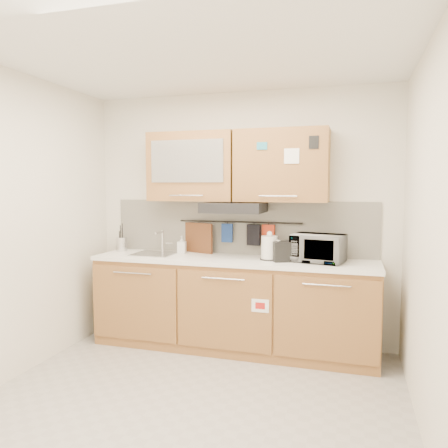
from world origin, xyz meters
The scene contains 21 objects.
floor centered at (0.00, 0.00, 0.00)m, with size 3.20×3.20×0.00m, color #9E9993.
ceiling centered at (0.00, 0.00, 2.60)m, with size 3.20×3.20×0.00m, color white.
wall_back centered at (0.00, 1.50, 1.30)m, with size 3.20×3.20×0.00m, color silver.
wall_left centered at (-1.60, 0.00, 1.30)m, with size 3.00×3.00×0.00m, color silver.
wall_right centered at (1.60, 0.00, 1.30)m, with size 3.00×3.00×0.00m, color silver.
base_cabinet centered at (0.00, 1.19, 0.41)m, with size 2.80×0.64×0.88m.
countertop centered at (0.00, 1.19, 0.90)m, with size 2.82×0.62×0.04m, color white.
backsplash centered at (0.00, 1.49, 1.20)m, with size 2.80×0.02×0.56m, color silver.
upper_cabinets centered at (0.00, 1.32, 1.83)m, with size 1.82×0.37×0.70m.
range_hood centered at (0.00, 1.25, 1.42)m, with size 0.60×0.46×0.10m, color black.
sink centered at (-0.85, 1.21, 0.92)m, with size 0.42×0.40×0.26m.
utensil_rail centered at (0.00, 1.45, 1.26)m, with size 0.02×0.02×1.30m, color black.
utensil_crock centered at (-1.30, 1.31, 1.00)m, with size 0.14×0.14×0.30m.
kettle centered at (0.37, 1.20, 1.03)m, with size 0.21×0.20×0.28m.
toaster centered at (0.54, 1.17, 1.02)m, with size 0.29×0.24×0.19m.
microwave centered at (0.83, 1.21, 1.05)m, with size 0.47×0.32×0.26m, color #999999.
soap_bottle centered at (-0.60, 1.35, 1.01)m, with size 0.08×0.08×0.18m, color #999999.
cutting_board centered at (-0.45, 1.44, 1.01)m, with size 0.37×0.03×0.46m, color brown.
oven_mitt centered at (-0.13, 1.44, 1.14)m, with size 0.12×0.03×0.19m, color navy.
dark_pouch centered at (0.16, 1.44, 1.13)m, with size 0.14×0.04×0.22m, color black.
pot_holder centered at (0.31, 1.44, 1.16)m, with size 0.13×0.02×0.17m, color red.
Camera 1 is at (1.14, -2.93, 1.63)m, focal length 35.00 mm.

